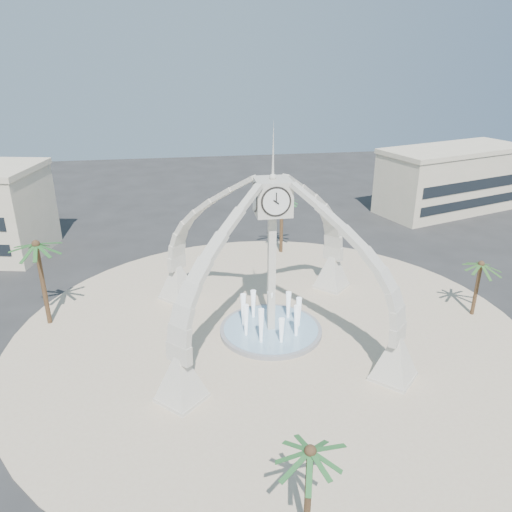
{
  "coord_description": "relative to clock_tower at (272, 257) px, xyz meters",
  "views": [
    {
      "loc": [
        -6.45,
        -33.28,
        20.68
      ],
      "look_at": [
        -0.86,
        2.0,
        5.76
      ],
      "focal_mm": 35.0,
      "sensor_mm": 36.0,
      "label": 1
    }
  ],
  "objects": [
    {
      "name": "palm_north",
      "position": [
        4.17,
        16.31,
        -0.22
      ],
      "size": [
        4.9,
        4.9,
        7.12
      ],
      "rotation": [
        0.0,
        0.0,
        -0.27
      ],
      "color": "brown",
      "rests_on": "ground"
    },
    {
      "name": "clock_tower",
      "position": [
        0.0,
        0.0,
        0.0
      ],
      "size": [
        17.94,
        17.94,
        16.3
      ],
      "color": "beige",
      "rests_on": "ground"
    },
    {
      "name": "palm_south",
      "position": [
        -1.66,
        -17.67,
        -1.54
      ],
      "size": [
        4.02,
        4.02,
        5.66
      ],
      "rotation": [
        0.0,
        0.0,
        0.22
      ],
      "color": "brown",
      "rests_on": "ground"
    },
    {
      "name": "building_ne",
      "position": [
        30.0,
        28.0,
        -2.18
      ],
      "size": [
        21.87,
        14.17,
        8.6
      ],
      "rotation": [
        0.0,
        0.0,
        0.31
      ],
      "color": "beige",
      "rests_on": "ground"
    },
    {
      "name": "palm_east",
      "position": [
        17.22,
        0.18,
        -1.91
      ],
      "size": [
        4.0,
        4.0,
        5.26
      ],
      "rotation": [
        0.0,
        0.0,
        -0.25
      ],
      "color": "brown",
      "rests_on": "ground"
    },
    {
      "name": "ground",
      "position": [
        0.0,
        0.0,
        -6.49
      ],
      "size": [
        140.0,
        140.0,
        0.0
      ],
      "primitive_type": "plane",
      "color": "#282828",
      "rests_on": "ground"
    },
    {
      "name": "plaza",
      "position": [
        0.0,
        0.0,
        -6.46
      ],
      "size": [
        40.0,
        40.0,
        0.06
      ],
      "primitive_type": "cylinder",
      "color": "beige",
      "rests_on": "ground"
    },
    {
      "name": "fountain",
      "position": [
        0.0,
        0.0,
        -6.2
      ],
      "size": [
        8.0,
        8.0,
        3.62
      ],
      "color": "#949497",
      "rests_on": "ground"
    },
    {
      "name": "palm_west",
      "position": [
        -17.49,
        4.24,
        0.29
      ],
      "size": [
        4.29,
        4.29,
        7.64
      ],
      "rotation": [
        0.0,
        0.0,
        -0.1
      ],
      "color": "brown",
      "rests_on": "ground"
    }
  ]
}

